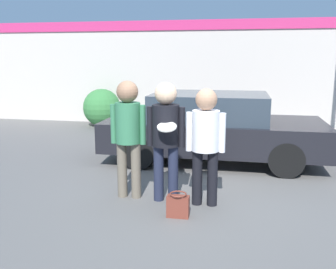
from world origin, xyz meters
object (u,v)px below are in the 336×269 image
object	(u,v)px
handbag	(178,206)
person_left	(128,128)
person_middle_with_frisbee	(166,130)
person_right	(206,136)
shrub	(102,108)
parked_car_near	(212,127)

from	to	relation	value
handbag	person_left	bearing A→B (deg)	145.20
person_left	person_middle_with_frisbee	distance (m)	0.59
person_right	shrub	size ratio (longest dim) A/B	1.45
person_left	person_right	distance (m)	1.17
person_left	parked_car_near	size ratio (longest dim) A/B	0.40
person_right	handbag	size ratio (longest dim) A/B	5.05
parked_car_near	shrub	world-z (taller)	parked_car_near
person_middle_with_frisbee	person_right	distance (m)	0.59
person_right	shrub	distance (m)	6.93
shrub	handbag	world-z (taller)	shrub
parked_car_near	person_left	bearing A→B (deg)	-114.94
person_middle_with_frisbee	handbag	world-z (taller)	person_middle_with_frisbee
person_middle_with_frisbee	parked_car_near	distance (m)	2.47
person_middle_with_frisbee	shrub	distance (m)	6.60
person_right	parked_car_near	size ratio (longest dim) A/B	0.38
parked_car_near	shrub	distance (m)	5.00
parked_car_near	handbag	distance (m)	2.99
person_middle_with_frisbee	person_right	size ratio (longest dim) A/B	1.04
person_middle_with_frisbee	shrub	xyz separation A→B (m)	(-3.18, 5.76, -0.49)
person_left	person_right	world-z (taller)	person_left
person_middle_with_frisbee	person_right	world-z (taller)	person_middle_with_frisbee
shrub	person_middle_with_frisbee	bearing A→B (deg)	-61.13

